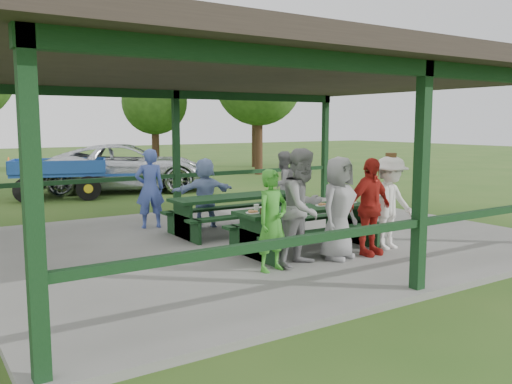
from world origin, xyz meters
TOP-DOWN VIEW (x-y plane):
  - ground at (0.00, 0.00)m, footprint 90.00×90.00m
  - concrete_slab at (0.00, 0.00)m, footprint 10.00×8.00m
  - pavilion_structure at (0.00, 0.00)m, footprint 10.60×8.60m
  - picnic_table_near at (0.13, -1.20)m, footprint 2.56×1.39m
  - picnic_table_far at (-0.10, 0.80)m, footprint 2.68×1.39m
  - table_setting at (0.01, -1.15)m, footprint 2.39×0.45m
  - contestant_green at (-1.13, -2.01)m, footprint 0.61×0.45m
  - contestant_grey_left at (-0.54, -2.00)m, footprint 1.05×0.92m
  - contestant_grey_mid at (0.18, -2.00)m, footprint 0.95×0.76m
  - contestant_red at (0.80, -2.08)m, footprint 0.99×0.47m
  - contestant_white_fedora at (1.41, -1.95)m, footprint 1.07×0.63m
  - spectator_lblue at (-0.38, 1.59)m, footprint 1.41×0.57m
  - spectator_blue at (-1.37, 2.18)m, footprint 0.68×0.52m
  - spectator_grey at (1.66, 1.58)m, footprint 0.84×0.70m
  - pickup_truck at (0.71, 9.26)m, footprint 6.35×4.69m
  - farm_trailer at (-1.71, 8.61)m, footprint 3.74×2.29m
  - tree_mid at (4.55, 16.06)m, footprint 3.11×3.11m
  - tree_right at (7.74, 11.85)m, footprint 3.87×3.87m
  - tree_far_right at (9.88, 15.43)m, footprint 4.19×4.19m

SIDE VIEW (x-z plane):
  - ground at x=0.00m, z-range 0.00..0.00m
  - concrete_slab at x=0.00m, z-range 0.00..0.10m
  - picnic_table_near at x=0.13m, z-range 0.20..0.95m
  - picnic_table_far at x=-0.10m, z-range 0.20..0.95m
  - farm_trailer at x=-1.71m, z-range -0.01..1.30m
  - pickup_truck at x=0.71m, z-range 0.00..1.60m
  - spectator_lblue at x=-0.38m, z-range 0.10..1.59m
  - contestant_green at x=-1.13m, z-range 0.10..1.63m
  - spectator_grey at x=1.66m, z-range 0.10..1.66m
  - table_setting at x=0.01m, z-range 0.83..0.93m
  - contestant_red at x=0.80m, z-range 0.10..1.74m
  - contestant_white_fedora at x=1.41m, z-range 0.08..1.77m
  - contestant_grey_mid at x=0.18m, z-range 0.10..1.78m
  - spectator_blue at x=-1.37m, z-range 0.10..1.78m
  - contestant_grey_left at x=-0.54m, z-range 0.10..1.93m
  - pavilion_structure at x=0.00m, z-range 1.55..4.79m
  - tree_mid at x=4.55m, z-range 0.85..5.71m
  - tree_right at x=7.74m, z-range 1.07..7.13m
  - tree_far_right at x=9.88m, z-range 1.16..7.71m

